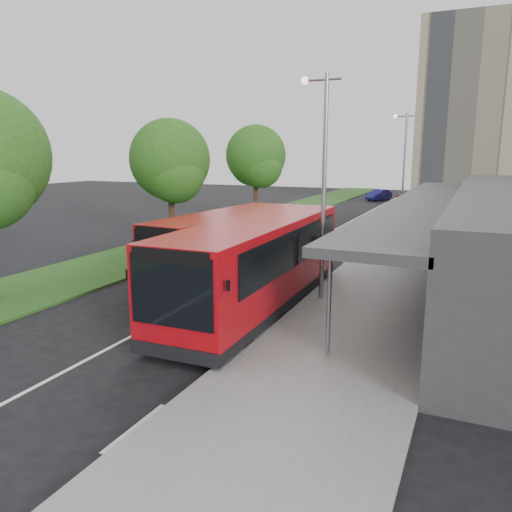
{
  "coord_description": "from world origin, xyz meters",
  "views": [
    {
      "loc": [
        9.33,
        -15.41,
        5.52
      ],
      "look_at": [
        1.51,
        2.05,
        1.5
      ],
      "focal_mm": 35.0,
      "sensor_mm": 36.0,
      "label": 1
    }
  ],
  "objects": [
    {
      "name": "car_near",
      "position": [
        2.08,
        38.56,
        0.68
      ],
      "size": [
        1.81,
        4.07,
        1.36
      ],
      "primitive_type": "imported",
      "rotation": [
        0.0,
        0.0,
        -0.05
      ],
      "color": "#63100E",
      "rests_on": "ground"
    },
    {
      "name": "pavement",
      "position": [
        6.0,
        20.0,
        0.07
      ],
      "size": [
        5.0,
        80.0,
        0.15
      ],
      "primitive_type": "cube",
      "color": "gray",
      "rests_on": "ground"
    },
    {
      "name": "lane_centre_line",
      "position": [
        0.0,
        15.0,
        0.01
      ],
      "size": [
        0.12,
        70.0,
        0.01
      ],
      "primitive_type": "cube",
      "color": "silver",
      "rests_on": "ground"
    },
    {
      "name": "lamp_post_near",
      "position": [
        4.12,
        2.0,
        4.72
      ],
      "size": [
        1.44,
        0.28,
        8.0
      ],
      "color": "gray",
      "rests_on": "pavement"
    },
    {
      "name": "grass_verge",
      "position": [
        -7.0,
        20.0,
        0.05
      ],
      "size": [
        5.0,
        80.0,
        0.1
      ],
      "primitive_type": "cube",
      "color": "#214E19",
      "rests_on": "ground"
    },
    {
      "name": "car_far",
      "position": [
        -1.3,
        42.86,
        0.63
      ],
      "size": [
        2.58,
        4.03,
        1.26
      ],
      "primitive_type": "imported",
      "rotation": [
        0.0,
        0.0,
        -0.36
      ],
      "color": "navy",
      "rests_on": "ground"
    },
    {
      "name": "tree_far",
      "position": [
        -7.01,
        21.05,
        4.9
      ],
      "size": [
        4.72,
        4.72,
        7.59
      ],
      "color": "#372016",
      "rests_on": "ground"
    },
    {
      "name": "tree_mid",
      "position": [
        -7.01,
        9.05,
        4.77
      ],
      "size": [
        4.6,
        4.6,
        7.38
      ],
      "color": "#372016",
      "rests_on": "ground"
    },
    {
      "name": "litter_bin",
      "position": [
        5.51,
        9.61,
        0.65
      ],
      "size": [
        0.72,
        0.72,
        0.99
      ],
      "primitive_type": "cylinder",
      "rotation": [
        0.0,
        0.0,
        0.39
      ],
      "color": "#352216",
      "rests_on": "pavement"
    },
    {
      "name": "kerb_dashes",
      "position": [
        3.3,
        19.0,
        0.01
      ],
      "size": [
        0.12,
        56.0,
        0.01
      ],
      "color": "silver",
      "rests_on": "ground"
    },
    {
      "name": "bus_main",
      "position": [
        2.36,
        0.29,
        1.63
      ],
      "size": [
        3.08,
        11.29,
        3.18
      ],
      "rotation": [
        0.0,
        0.0,
        0.02
      ],
      "color": "#B60909",
      "rests_on": "ground"
    },
    {
      "name": "bollard",
      "position": [
        4.63,
        17.72,
        0.6
      ],
      "size": [
        0.17,
        0.17,
        0.91
      ],
      "primitive_type": "cylinder",
      "rotation": [
        0.0,
        0.0,
        0.21
      ],
      "color": "yellow",
      "rests_on": "pavement"
    },
    {
      "name": "bus_second",
      "position": [
        -1.26,
        4.74,
        1.42
      ],
      "size": [
        3.27,
        9.95,
        2.77
      ],
      "rotation": [
        0.0,
        0.0,
        -0.08
      ],
      "color": "#B60909",
      "rests_on": "ground"
    },
    {
      "name": "ground",
      "position": [
        0.0,
        0.0,
        0.0
      ],
      "size": [
        120.0,
        120.0,
        0.0
      ],
      "primitive_type": "plane",
      "color": "black",
      "rests_on": "ground"
    },
    {
      "name": "lamp_post_far",
      "position": [
        4.12,
        22.0,
        4.72
      ],
      "size": [
        1.44,
        0.28,
        8.0
      ],
      "color": "gray",
      "rests_on": "pavement"
    }
  ]
}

